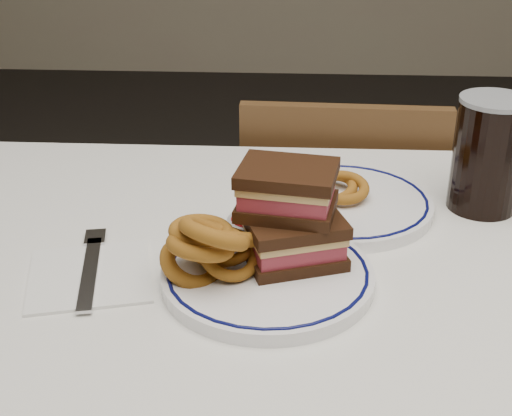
{
  "coord_description": "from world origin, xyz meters",
  "views": [
    {
      "loc": [
        -0.1,
        -0.72,
        1.21
      ],
      "look_at": [
        -0.14,
        0.03,
        0.83
      ],
      "focal_mm": 50.0,
      "sensor_mm": 36.0,
      "label": 1
    }
  ],
  "objects_px": {
    "reuben_sandwich": "(291,214)",
    "far_plate": "(343,203)",
    "chair_far": "(335,258)",
    "main_plate": "(268,275)",
    "beer_mug": "(491,154)"
  },
  "relations": [
    {
      "from": "reuben_sandwich",
      "to": "far_plate",
      "type": "xyz_separation_m",
      "value": [
        0.07,
        0.17,
        -0.06
      ]
    },
    {
      "from": "reuben_sandwich",
      "to": "far_plate",
      "type": "distance_m",
      "value": 0.19
    },
    {
      "from": "reuben_sandwich",
      "to": "chair_far",
      "type": "bearing_deg",
      "value": 79.97
    },
    {
      "from": "main_plate",
      "to": "reuben_sandwich",
      "type": "bearing_deg",
      "value": 51.31
    },
    {
      "from": "reuben_sandwich",
      "to": "main_plate",
      "type": "bearing_deg",
      "value": -128.69
    },
    {
      "from": "reuben_sandwich",
      "to": "beer_mug",
      "type": "relative_size",
      "value": 0.85
    },
    {
      "from": "far_plate",
      "to": "chair_far",
      "type": "bearing_deg",
      "value": 86.69
    },
    {
      "from": "beer_mug",
      "to": "chair_far",
      "type": "bearing_deg",
      "value": 115.99
    },
    {
      "from": "chair_far",
      "to": "reuben_sandwich",
      "type": "xyz_separation_m",
      "value": [
        -0.1,
        -0.55,
        0.38
      ]
    },
    {
      "from": "main_plate",
      "to": "beer_mug",
      "type": "xyz_separation_m",
      "value": [
        0.3,
        0.22,
        0.07
      ]
    },
    {
      "from": "main_plate",
      "to": "reuben_sandwich",
      "type": "height_order",
      "value": "reuben_sandwich"
    },
    {
      "from": "reuben_sandwich",
      "to": "beer_mug",
      "type": "xyz_separation_m",
      "value": [
        0.28,
        0.18,
        0.01
      ]
    },
    {
      "from": "chair_far",
      "to": "beer_mug",
      "type": "xyz_separation_m",
      "value": [
        0.18,
        -0.37,
        0.39
      ]
    },
    {
      "from": "main_plate",
      "to": "reuben_sandwich",
      "type": "relative_size",
      "value": 1.81
    },
    {
      "from": "main_plate",
      "to": "beer_mug",
      "type": "distance_m",
      "value": 0.38
    }
  ]
}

